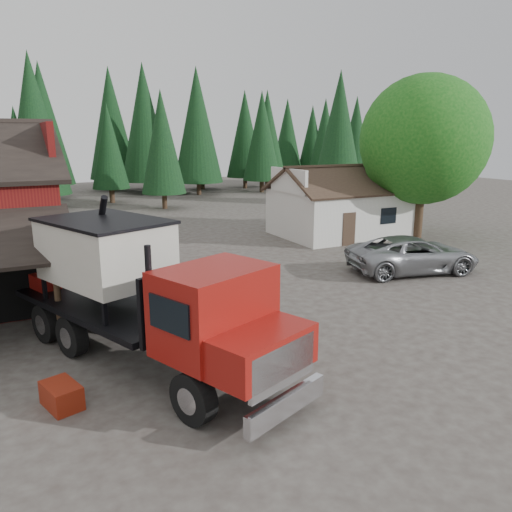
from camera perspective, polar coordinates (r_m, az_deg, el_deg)
name	(u,v)px	position (r m, az deg, el deg)	size (l,w,h in m)	color
ground	(249,337)	(16.74, -0.83, -9.23)	(120.00, 120.00, 0.00)	#3F3732
farmhouse	(340,210)	(33.67, 9.60, 5.22)	(8.60, 6.42, 4.65)	silver
deciduous_tree	(424,145)	(33.63, 18.67, 11.95)	(8.00, 8.00, 10.20)	#382619
conifer_backdrop	(78,198)	(56.67, -19.70, 6.29)	(76.00, 16.00, 16.00)	black
near_pine_b	(162,142)	(45.70, -10.68, 12.67)	(3.96, 3.96, 10.40)	#382619
near_pine_c	(339,131)	(49.13, 9.46, 13.95)	(4.84, 4.84, 12.40)	#382619
near_pine_d	(34,124)	(47.98, -24.04, 13.60)	(5.28, 5.28, 13.40)	#382619
feed_truck	(143,291)	(14.58, -12.81, -3.88)	(6.46, 10.72, 4.71)	black
silver_car	(413,254)	(25.32, 17.50, 0.17)	(2.91, 6.32, 1.76)	#9D9FA4
equip_box	(62,395)	(13.56, -21.33, -14.62)	(0.70, 1.10, 0.60)	maroon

